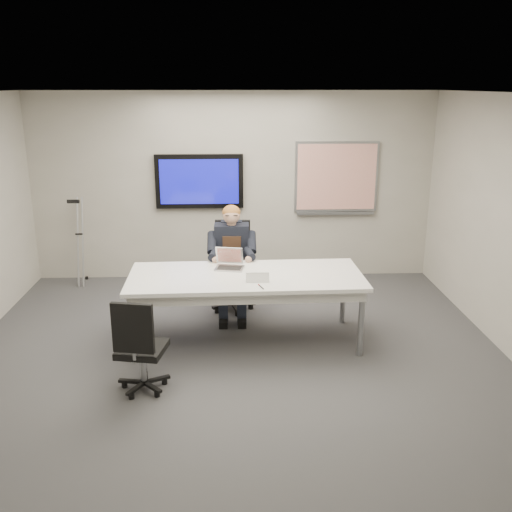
{
  "coord_description": "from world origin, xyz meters",
  "views": [
    {
      "loc": [
        -0.01,
        -5.48,
        2.89
      ],
      "look_at": [
        0.24,
        0.64,
        1.03
      ],
      "focal_mm": 40.0,
      "sensor_mm": 36.0,
      "label": 1
    }
  ],
  "objects_px": {
    "office_chair_far": "(232,282)",
    "seated_person": "(232,273)",
    "conference_table": "(246,283)",
    "office_chair_near": "(141,363)",
    "laptop": "(229,263)"
  },
  "relations": [
    {
      "from": "conference_table",
      "to": "office_chair_near",
      "type": "xyz_separation_m",
      "value": [
        -1.04,
        -1.1,
        -0.41
      ]
    },
    {
      "from": "conference_table",
      "to": "office_chair_far",
      "type": "distance_m",
      "value": 1.12
    },
    {
      "from": "laptop",
      "to": "seated_person",
      "type": "bearing_deg",
      "value": 97.75
    },
    {
      "from": "laptop",
      "to": "conference_table",
      "type": "bearing_deg",
      "value": -45.25
    },
    {
      "from": "office_chair_near",
      "to": "seated_person",
      "type": "bearing_deg",
      "value": -104.39
    },
    {
      "from": "office_chair_far",
      "to": "seated_person",
      "type": "xyz_separation_m",
      "value": [
        -0.0,
        -0.27,
        0.21
      ]
    },
    {
      "from": "office_chair_near",
      "to": "laptop",
      "type": "relative_size",
      "value": 2.73
    },
    {
      "from": "conference_table",
      "to": "office_chair_near",
      "type": "relative_size",
      "value": 2.71
    },
    {
      "from": "seated_person",
      "to": "laptop",
      "type": "relative_size",
      "value": 3.95
    },
    {
      "from": "office_chair_near",
      "to": "seated_person",
      "type": "relative_size",
      "value": 0.69
    },
    {
      "from": "office_chair_near",
      "to": "seated_person",
      "type": "xyz_separation_m",
      "value": [
        0.88,
        1.88,
        0.27
      ]
    },
    {
      "from": "office_chair_near",
      "to": "laptop",
      "type": "distance_m",
      "value": 1.72
    },
    {
      "from": "seated_person",
      "to": "laptop",
      "type": "distance_m",
      "value": 0.58
    },
    {
      "from": "office_chair_near",
      "to": "laptop",
      "type": "height_order",
      "value": "laptop"
    },
    {
      "from": "conference_table",
      "to": "laptop",
      "type": "distance_m",
      "value": 0.37
    }
  ]
}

